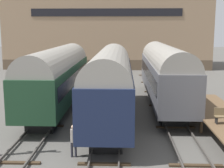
# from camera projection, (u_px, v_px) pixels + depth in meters

# --- Properties ---
(ground_plane) EXTENTS (200.00, 200.00, 0.00)m
(ground_plane) POSITION_uv_depth(u_px,v_px,m) (107.00, 143.00, 18.19)
(ground_plane) COLOR #56544F
(track_left) EXTENTS (2.60, 60.00, 0.26)m
(track_left) POSITION_uv_depth(u_px,v_px,m) (32.00, 140.00, 18.33)
(track_left) COLOR #4C4742
(track_left) RESTS_ON ground
(track_middle) EXTENTS (2.60, 60.00, 0.26)m
(track_middle) POSITION_uv_depth(u_px,v_px,m) (107.00, 141.00, 18.16)
(track_middle) COLOR #4C4742
(track_middle) RESTS_ON ground
(track_right) EXTENTS (2.60, 60.00, 0.26)m
(track_right) POSITION_uv_depth(u_px,v_px,m) (184.00, 142.00, 18.00)
(track_right) COLOR #4C4742
(track_right) RESTS_ON ground
(train_car_navy) EXTENTS (2.97, 15.89, 5.21)m
(train_car_navy) POSITION_uv_depth(u_px,v_px,m) (111.00, 80.00, 22.31)
(train_car_navy) COLOR black
(train_car_navy) RESTS_ON ground
(train_car_grey) EXTENTS (2.90, 17.02, 5.21)m
(train_car_grey) POSITION_uv_depth(u_px,v_px,m) (164.00, 71.00, 27.04)
(train_car_grey) COLOR black
(train_car_grey) RESTS_ON ground
(train_car_green) EXTENTS (3.00, 15.61, 5.10)m
(train_car_green) POSITION_uv_depth(u_px,v_px,m) (58.00, 75.00, 25.44)
(train_car_green) COLOR black
(train_car_green) RESTS_ON ground
(station_platform) EXTENTS (2.87, 13.05, 1.15)m
(station_platform) POSITION_uv_depth(u_px,v_px,m) (222.00, 117.00, 19.76)
(station_platform) COLOR brown
(station_platform) RESTS_ON ground
(person_worker) EXTENTS (0.32, 0.32, 1.73)m
(person_worker) POSITION_uv_depth(u_px,v_px,m) (73.00, 138.00, 16.03)
(person_worker) COLOR #282833
(person_worker) RESTS_ON ground
(warehouse_building) EXTENTS (33.94, 11.79, 16.60)m
(warehouse_building) POSITION_uv_depth(u_px,v_px,m) (108.00, 19.00, 54.72)
(warehouse_building) COLOR brown
(warehouse_building) RESTS_ON ground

